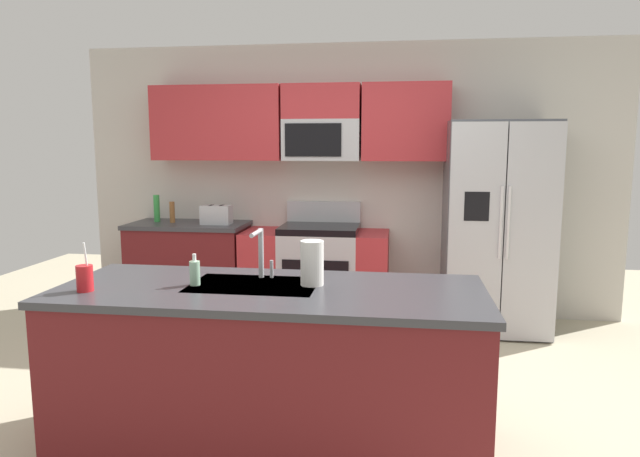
{
  "coord_description": "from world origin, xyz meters",
  "views": [
    {
      "loc": [
        0.52,
        -3.38,
        1.64
      ],
      "look_at": [
        -0.04,
        0.6,
        1.05
      ],
      "focal_mm": 31.76,
      "sensor_mm": 36.0,
      "label": 1
    }
  ],
  "objects_px": {
    "drink_cup_red": "(85,278)",
    "soap_dispenser": "(195,273)",
    "pepper_mill": "(172,212)",
    "range_oven": "(316,273)",
    "sink_faucet": "(261,249)",
    "toaster": "(216,215)",
    "refrigerator": "(496,227)",
    "paper_towel_roll": "(312,263)",
    "bottle_green": "(157,208)"
  },
  "relations": [
    {
      "from": "pepper_mill",
      "to": "sink_faucet",
      "type": "relative_size",
      "value": 0.72
    },
    {
      "from": "bottle_green",
      "to": "sink_faucet",
      "type": "bearing_deg",
      "value": -53.95
    },
    {
      "from": "refrigerator",
      "to": "pepper_mill",
      "type": "relative_size",
      "value": 9.12
    },
    {
      "from": "sink_faucet",
      "to": "drink_cup_red",
      "type": "bearing_deg",
      "value": -154.17
    },
    {
      "from": "pepper_mill",
      "to": "paper_towel_roll",
      "type": "height_order",
      "value": "paper_towel_roll"
    },
    {
      "from": "bottle_green",
      "to": "pepper_mill",
      "type": "bearing_deg",
      "value": -13.03
    },
    {
      "from": "pepper_mill",
      "to": "drink_cup_red",
      "type": "bearing_deg",
      "value": -76.88
    },
    {
      "from": "drink_cup_red",
      "to": "soap_dispenser",
      "type": "relative_size",
      "value": 1.5
    },
    {
      "from": "soap_dispenser",
      "to": "drink_cup_red",
      "type": "bearing_deg",
      "value": -158.56
    },
    {
      "from": "refrigerator",
      "to": "drink_cup_red",
      "type": "distance_m",
      "value": 3.48
    },
    {
      "from": "refrigerator",
      "to": "range_oven",
      "type": "bearing_deg",
      "value": 177.46
    },
    {
      "from": "toaster",
      "to": "drink_cup_red",
      "type": "xyz_separation_m",
      "value": [
        0.13,
        -2.5,
        -0.02
      ]
    },
    {
      "from": "range_oven",
      "to": "refrigerator",
      "type": "bearing_deg",
      "value": -2.54
    },
    {
      "from": "refrigerator",
      "to": "sink_faucet",
      "type": "height_order",
      "value": "refrigerator"
    },
    {
      "from": "pepper_mill",
      "to": "bottle_green",
      "type": "relative_size",
      "value": 0.77
    },
    {
      "from": "range_oven",
      "to": "pepper_mill",
      "type": "distance_m",
      "value": 1.51
    },
    {
      "from": "refrigerator",
      "to": "paper_towel_roll",
      "type": "height_order",
      "value": "refrigerator"
    },
    {
      "from": "range_oven",
      "to": "soap_dispenser",
      "type": "relative_size",
      "value": 8.0
    },
    {
      "from": "range_oven",
      "to": "sink_faucet",
      "type": "height_order",
      "value": "sink_faucet"
    },
    {
      "from": "pepper_mill",
      "to": "bottle_green",
      "type": "distance_m",
      "value": 0.18
    },
    {
      "from": "drink_cup_red",
      "to": "paper_towel_roll",
      "type": "height_order",
      "value": "drink_cup_red"
    },
    {
      "from": "refrigerator",
      "to": "pepper_mill",
      "type": "height_order",
      "value": "refrigerator"
    },
    {
      "from": "toaster",
      "to": "drink_cup_red",
      "type": "height_order",
      "value": "drink_cup_red"
    },
    {
      "from": "range_oven",
      "to": "drink_cup_red",
      "type": "relative_size",
      "value": 5.34
    },
    {
      "from": "drink_cup_red",
      "to": "soap_dispenser",
      "type": "xyz_separation_m",
      "value": [
        0.51,
        0.2,
        -0.0
      ]
    },
    {
      "from": "paper_towel_roll",
      "to": "range_oven",
      "type": "bearing_deg",
      "value": 98.06
    },
    {
      "from": "range_oven",
      "to": "sink_faucet",
      "type": "relative_size",
      "value": 4.82
    },
    {
      "from": "pepper_mill",
      "to": "bottle_green",
      "type": "height_order",
      "value": "bottle_green"
    },
    {
      "from": "soap_dispenser",
      "to": "toaster",
      "type": "bearing_deg",
      "value": 105.69
    },
    {
      "from": "toaster",
      "to": "sink_faucet",
      "type": "distance_m",
      "value": 2.31
    },
    {
      "from": "paper_towel_roll",
      "to": "toaster",
      "type": "bearing_deg",
      "value": 119.84
    },
    {
      "from": "toaster",
      "to": "soap_dispenser",
      "type": "bearing_deg",
      "value": -74.31
    },
    {
      "from": "range_oven",
      "to": "paper_towel_roll",
      "type": "xyz_separation_m",
      "value": [
        0.32,
        -2.26,
        0.58
      ]
    },
    {
      "from": "pepper_mill",
      "to": "refrigerator",
      "type": "bearing_deg",
      "value": -1.31
    },
    {
      "from": "bottle_green",
      "to": "range_oven",
      "type": "bearing_deg",
      "value": -1.37
    },
    {
      "from": "bottle_green",
      "to": "sink_faucet",
      "type": "distance_m",
      "value": 2.71
    },
    {
      "from": "toaster",
      "to": "refrigerator",
      "type": "bearing_deg",
      "value": -0.43
    },
    {
      "from": "drink_cup_red",
      "to": "soap_dispenser",
      "type": "distance_m",
      "value": 0.55
    },
    {
      "from": "range_oven",
      "to": "pepper_mill",
      "type": "xyz_separation_m",
      "value": [
        -1.41,
        -0.0,
        0.56
      ]
    },
    {
      "from": "bottle_green",
      "to": "soap_dispenser",
      "type": "xyz_separation_m",
      "value": [
        1.28,
        -2.39,
        -0.06
      ]
    },
    {
      "from": "soap_dispenser",
      "to": "refrigerator",
      "type": "bearing_deg",
      "value": 49.82
    },
    {
      "from": "refrigerator",
      "to": "soap_dispenser",
      "type": "height_order",
      "value": "refrigerator"
    },
    {
      "from": "bottle_green",
      "to": "soap_dispenser",
      "type": "height_order",
      "value": "bottle_green"
    },
    {
      "from": "drink_cup_red",
      "to": "paper_towel_roll",
      "type": "bearing_deg",
      "value": 14.51
    },
    {
      "from": "toaster",
      "to": "pepper_mill",
      "type": "relative_size",
      "value": 1.38
    },
    {
      "from": "bottle_green",
      "to": "sink_faucet",
      "type": "xyz_separation_m",
      "value": [
        1.59,
        -2.19,
        0.04
      ]
    },
    {
      "from": "pepper_mill",
      "to": "paper_towel_roll",
      "type": "distance_m",
      "value": 2.84
    },
    {
      "from": "pepper_mill",
      "to": "paper_towel_roll",
      "type": "xyz_separation_m",
      "value": [
        1.73,
        -2.26,
        0.02
      ]
    },
    {
      "from": "sink_faucet",
      "to": "bottle_green",
      "type": "bearing_deg",
      "value": 126.05
    },
    {
      "from": "range_oven",
      "to": "sink_faucet",
      "type": "distance_m",
      "value": 2.24
    }
  ]
}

